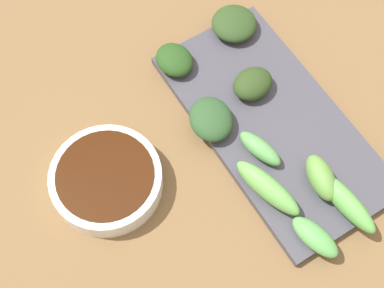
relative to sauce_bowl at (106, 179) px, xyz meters
The scene contains 12 objects.
tabletop 0.11m from the sauce_bowl, 15.81° to the right, with size 2.10×2.10×0.02m, color brown.
sauce_bowl is the anchor object (origin of this frame).
serving_plate 0.22m from the sauce_bowl, 10.02° to the right, with size 0.17×0.33×0.01m, color #484752.
broccoli_leafy_0 0.15m from the sauce_bowl, ahead, with size 0.05×0.06×0.03m, color #2E542C.
broccoli_leafy_1 0.22m from the sauce_bowl, ahead, with size 0.05×0.04×0.03m, color #2F451D.
broccoli_stalk_2 0.28m from the sauce_bowl, 38.30° to the right, with size 0.02×0.09×0.03m, color #69BA54.
broccoli_leafy_3 0.28m from the sauce_bowl, 22.75° to the left, with size 0.06×0.06×0.03m, color #2E4820.
broccoli_leafy_4 0.18m from the sauce_bowl, 32.65° to the left, with size 0.05×0.05×0.02m, color #284D1C.
broccoli_stalk_5 0.25m from the sauce_bowl, 48.47° to the right, with size 0.03×0.06×0.02m, color #5EAA55.
broccoli_stalk_6 0.19m from the sauce_bowl, 36.18° to the right, with size 0.03×0.09×0.03m, color #6CB954.
broccoli_stalk_7 0.26m from the sauce_bowl, 32.26° to the right, with size 0.03×0.06×0.03m, color #68A045.
broccoli_stalk_8 0.19m from the sauce_bowl, 20.25° to the right, with size 0.02×0.06×0.02m, color #61A957.
Camera 1 is at (-0.14, -0.23, 0.65)m, focal length 51.07 mm.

